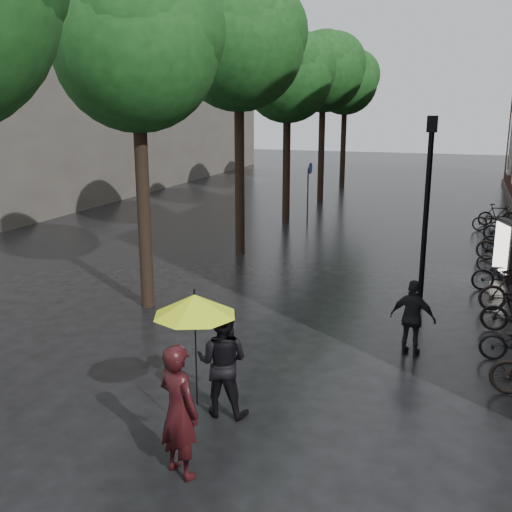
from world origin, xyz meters
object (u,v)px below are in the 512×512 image
at_px(lamp_post, 427,194).
at_px(parked_bicycles, 507,260).
at_px(person_burgundy, 179,411).
at_px(pedestrian_walking, 413,318).
at_px(ad_lightbox, 506,250).
at_px(person_black, 222,362).

bearing_deg(lamp_post, parked_bicycles, 59.19).
bearing_deg(parked_bicycles, person_burgundy, -111.44).
distance_m(pedestrian_walking, lamp_post, 3.80).
bearing_deg(pedestrian_walking, parked_bicycles, -96.29).
distance_m(pedestrian_walking, parked_bicycles, 7.21).
bearing_deg(person_burgundy, lamp_post, -83.86).
height_order(parked_bicycles, ad_lightbox, ad_lightbox).
bearing_deg(person_burgundy, person_black, -64.31).
relative_size(parked_bicycles, ad_lightbox, 9.78).
bearing_deg(person_burgundy, ad_lightbox, -88.60).
height_order(ad_lightbox, lamp_post, lamp_post).
xyz_separation_m(person_burgundy, pedestrian_walking, (2.60, 5.18, -0.16)).
xyz_separation_m(pedestrian_walking, ad_lightbox, (2.04, 6.55, 0.08)).
distance_m(pedestrian_walking, ad_lightbox, 6.86).
distance_m(parked_bicycles, ad_lightbox, 0.53).
bearing_deg(pedestrian_walking, person_burgundy, 74.22).
bearing_deg(person_black, pedestrian_walking, -132.17).
relative_size(person_black, lamp_post, 0.39).
bearing_deg(person_black, ad_lightbox, -119.58).
bearing_deg(lamp_post, person_black, -111.49).
relative_size(person_burgundy, pedestrian_walking, 1.21).
xyz_separation_m(parked_bicycles, ad_lightbox, (-0.10, -0.34, 0.39)).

